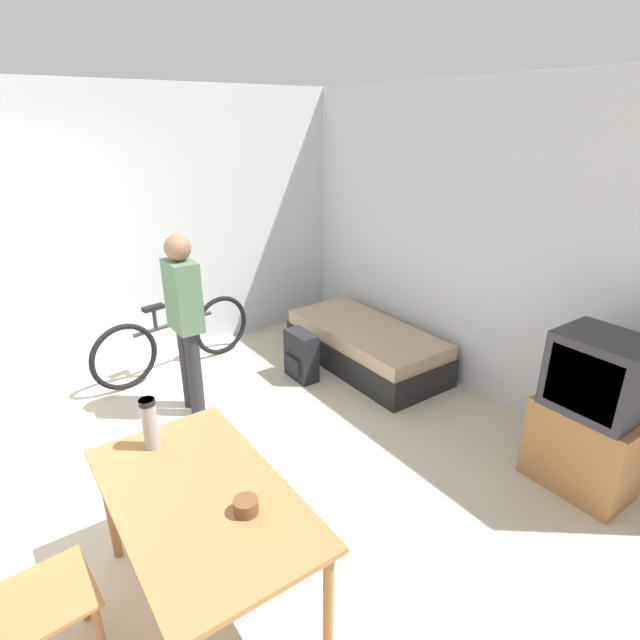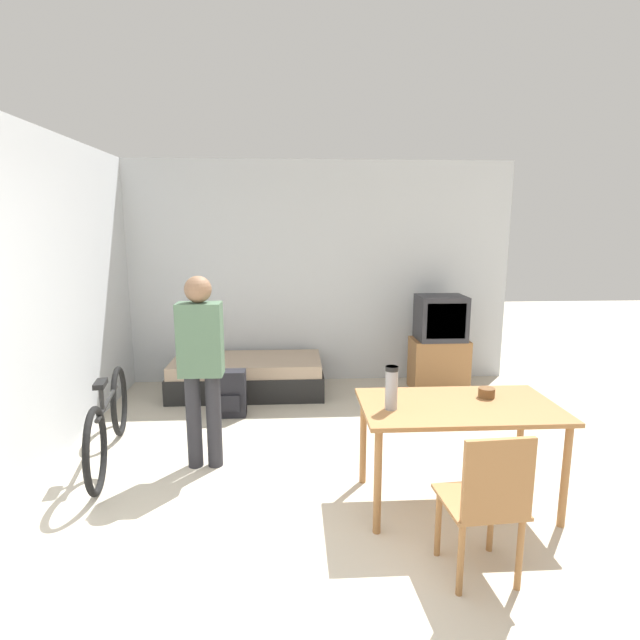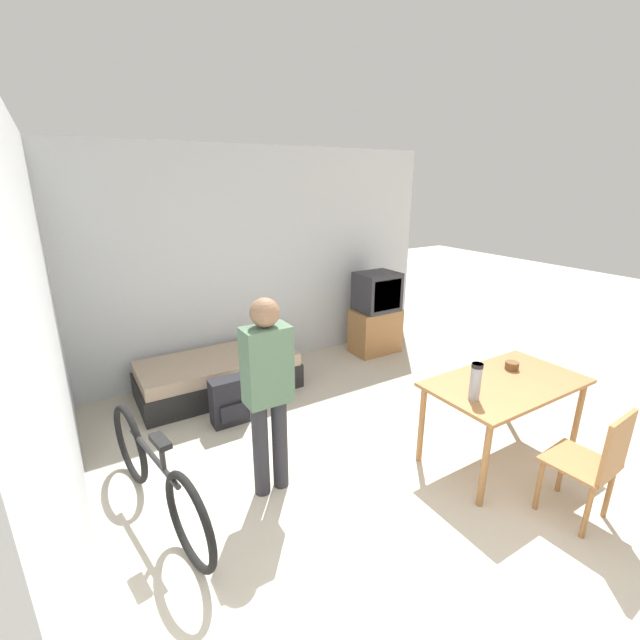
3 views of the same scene
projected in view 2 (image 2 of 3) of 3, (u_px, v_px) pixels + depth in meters
name	position (u px, v px, depth m)	size (l,w,h in m)	color
ground_plane	(316.00, 588.00, 2.70)	(20.00, 20.00, 0.00)	beige
wall_back	(301.00, 273.00, 6.13)	(5.16, 0.06, 2.70)	silver
wall_left	(52.00, 296.00, 4.16)	(0.06, 4.73, 2.70)	silver
daybed	(247.00, 376.00, 5.80)	(1.75, 0.82, 0.42)	black
tv	(439.00, 344.00, 5.88)	(0.65, 0.45, 1.13)	#9E6B3D
dining_table	(458.00, 416.00, 3.42)	(1.33, 0.76, 0.73)	#9E6B3D
wooden_chair	(487.00, 499.00, 2.65)	(0.44, 0.44, 0.89)	#9E6B3D
bicycle	(109.00, 421.00, 4.13)	(0.34, 1.70, 0.74)	black
person_standing	(201.00, 359.00, 3.91)	(0.34, 0.21, 1.56)	#28282D
thermos_flask	(391.00, 386.00, 3.28)	(0.09, 0.09, 0.29)	#99999E
mate_bowl	(487.00, 393.00, 3.53)	(0.11, 0.11, 0.07)	brown
backpack	(228.00, 394.00, 5.10)	(0.36, 0.21, 0.48)	black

